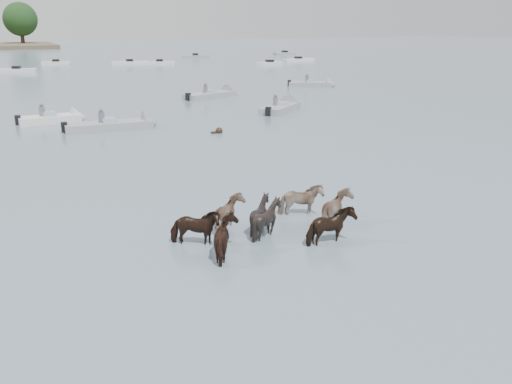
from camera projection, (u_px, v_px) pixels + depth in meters
name	position (u px, v px, depth m)	size (l,w,h in m)	color
ground	(269.00, 234.00, 17.26)	(400.00, 400.00, 0.00)	#4D616F
pony_herd	(270.00, 220.00, 17.08)	(6.40, 3.61, 1.31)	black
swimming_pony	(218.00, 131.00, 33.01)	(0.72, 0.44, 0.44)	black
motorboat_a	(60.00, 118.00, 36.65)	(4.53, 1.87, 1.92)	silver
motorboat_b	(122.00, 125.00, 34.36)	(5.88, 1.74, 1.92)	gray
motorboat_c	(216.00, 94.00, 48.97)	(5.73, 3.57, 1.92)	gray
motorboat_d	(284.00, 107.00, 41.65)	(4.89, 4.53, 1.92)	gray
motorboat_e	(317.00, 84.00, 56.85)	(4.90, 3.90, 1.92)	gray
distant_flotilla	(37.00, 65.00, 81.86)	(104.85, 27.21, 0.93)	gray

